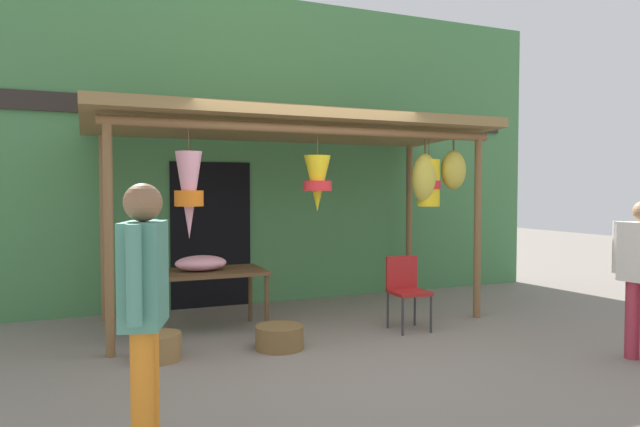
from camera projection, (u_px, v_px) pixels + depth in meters
name	position (u px, v px, depth m)	size (l,w,h in m)	color
ground_plane	(311.00, 339.00, 6.04)	(30.00, 30.00, 0.00)	gray
shop_facade	(253.00, 151.00, 8.02)	(9.48, 0.29, 4.36)	#47844C
market_stall_canopy	(302.00, 140.00, 6.81)	(4.86, 2.13, 2.51)	brown
display_table	(202.00, 277.00, 6.32)	(1.41, 0.78, 0.70)	brown
flower_heap_on_table	(202.00, 263.00, 6.31)	(0.58, 0.40, 0.18)	pink
folding_chair	(406.00, 286.00, 6.48)	(0.42, 0.42, 0.84)	#AD1E1E
wicker_basket_by_table	(160.00, 347.00, 5.29)	(0.40, 0.40, 0.26)	olive
wicker_basket_spare	(279.00, 337.00, 5.68)	(0.49, 0.49, 0.24)	brown
vendor_in_orange	(144.00, 299.00, 3.27)	(0.33, 0.57, 1.65)	orange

